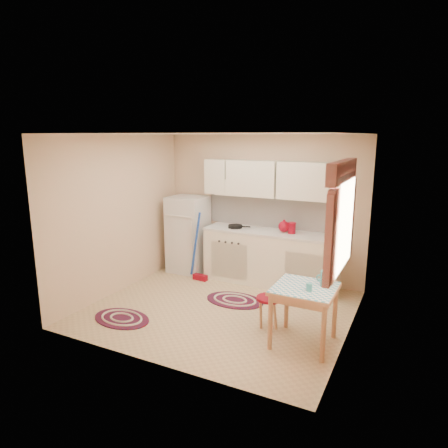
% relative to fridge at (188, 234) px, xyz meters
% --- Properties ---
extents(room_shell, '(3.64, 3.60, 2.52)m').
position_rel_fridge_xyz_m(room_shell, '(1.46, -1.01, 0.90)').
color(room_shell, tan).
rests_on(room_shell, ground).
extents(fridge, '(0.65, 0.60, 1.40)m').
position_rel_fridge_xyz_m(fridge, '(0.00, 0.00, 0.00)').
color(fridge, silver).
rests_on(fridge, ground).
extents(broom, '(0.29, 0.14, 1.20)m').
position_rel_fridge_xyz_m(broom, '(0.45, -0.35, -0.10)').
color(broom, '#1C47B4').
rests_on(broom, ground).
extents(base_cabinets, '(2.25, 0.60, 0.88)m').
position_rel_fridge_xyz_m(base_cabinets, '(1.58, 0.05, -0.26)').
color(base_cabinets, white).
rests_on(base_cabinets, ground).
extents(countertop, '(2.27, 0.62, 0.04)m').
position_rel_fridge_xyz_m(countertop, '(1.58, 0.05, 0.20)').
color(countertop, silver).
rests_on(countertop, base_cabinets).
extents(frying_pan, '(0.30, 0.30, 0.05)m').
position_rel_fridge_xyz_m(frying_pan, '(0.95, 0.00, 0.24)').
color(frying_pan, black).
rests_on(frying_pan, countertop).
extents(red_kettle, '(0.26, 0.24, 0.20)m').
position_rel_fridge_xyz_m(red_kettle, '(1.81, 0.05, 0.32)').
color(red_kettle, maroon).
rests_on(red_kettle, countertop).
extents(red_canister, '(0.14, 0.14, 0.16)m').
position_rel_fridge_xyz_m(red_canister, '(1.94, 0.05, 0.30)').
color(red_canister, maroon).
rests_on(red_canister, countertop).
extents(table, '(0.72, 0.72, 0.72)m').
position_rel_fridge_xyz_m(table, '(2.65, -1.68, -0.34)').
color(table, tan).
rests_on(table, ground).
extents(stool, '(0.37, 0.37, 0.42)m').
position_rel_fridge_xyz_m(stool, '(2.13, -1.46, -0.49)').
color(stool, maroon).
rests_on(stool, ground).
extents(coffee_pot, '(0.14, 0.13, 0.26)m').
position_rel_fridge_xyz_m(coffee_pot, '(2.85, -1.56, 0.15)').
color(coffee_pot, teal).
rests_on(coffee_pot, table).
extents(mug, '(0.07, 0.07, 0.10)m').
position_rel_fridge_xyz_m(mug, '(2.72, -1.78, 0.07)').
color(mug, teal).
rests_on(mug, table).
extents(rug_center, '(0.91, 0.61, 0.02)m').
position_rel_fridge_xyz_m(rug_center, '(1.37, -0.89, -0.69)').
color(rug_center, maroon).
rests_on(rug_center, ground).
extents(rug_left, '(0.91, 0.65, 0.02)m').
position_rel_fridge_xyz_m(rug_left, '(0.24, -2.16, -0.69)').
color(rug_left, maroon).
rests_on(rug_left, ground).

